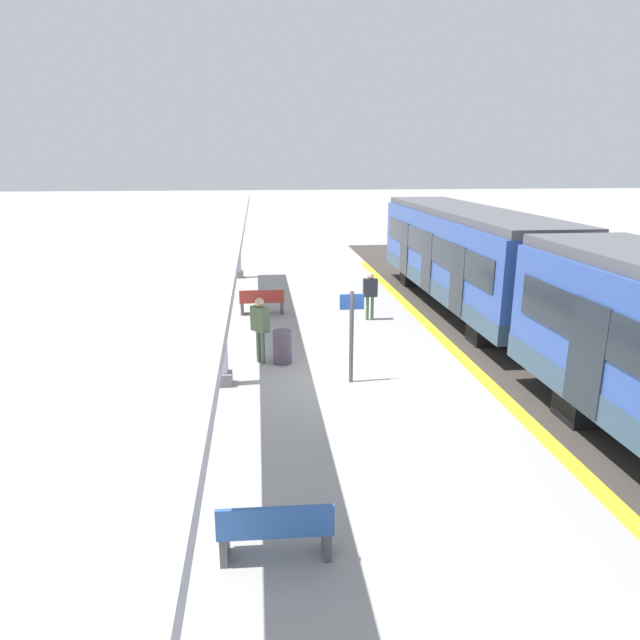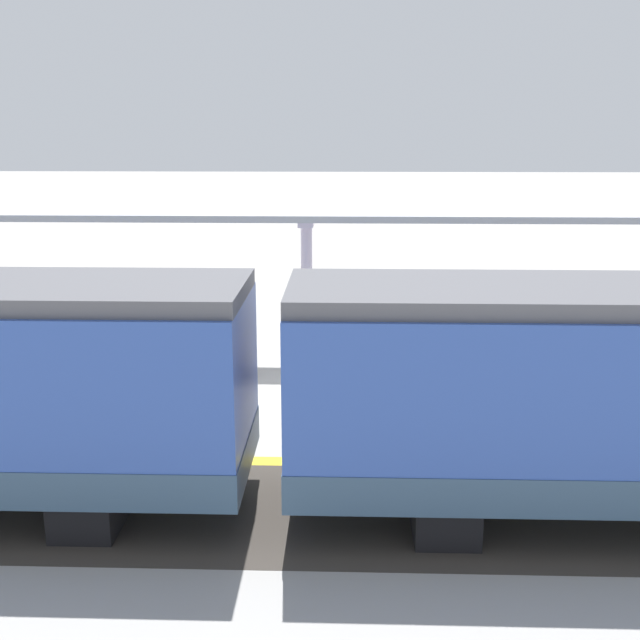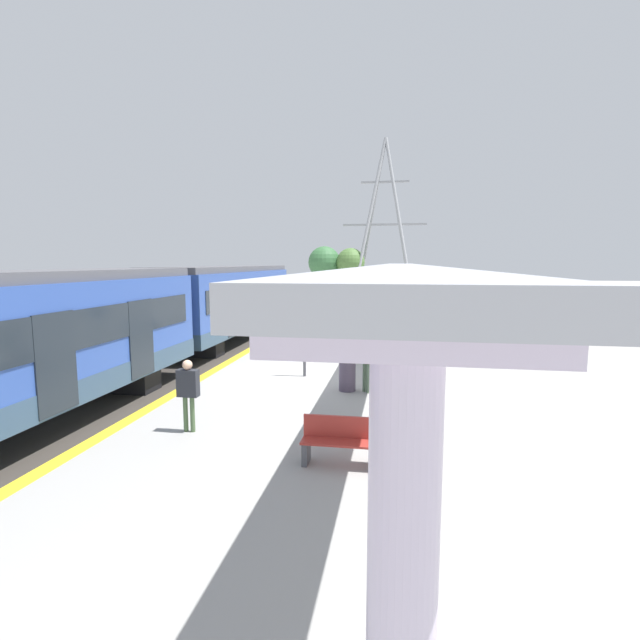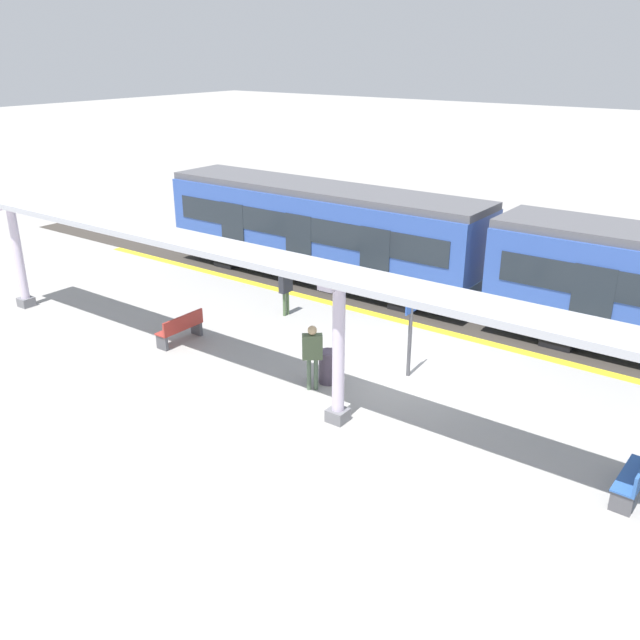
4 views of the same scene
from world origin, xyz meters
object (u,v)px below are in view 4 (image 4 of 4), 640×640
at_px(trash_bin, 328,367).
at_px(passenger_waiting_near_edge, 286,286).
at_px(passenger_by_the_benches, 312,350).
at_px(bench_near_end, 181,328).
at_px(train_near_carriage, 321,232).
at_px(platform_info_sign, 410,329).
at_px(bench_mid_platform, 637,477).
at_px(canopy_pillar_second, 339,352).
at_px(canopy_pillar_nearest, 18,256).

distance_m(trash_bin, passenger_waiting_near_edge, 4.91).
relative_size(trash_bin, passenger_by_the_benches, 0.50).
bearing_deg(bench_near_end, train_near_carriage, -179.19).
bearing_deg(passenger_by_the_benches, bench_near_end, -91.00).
bearing_deg(trash_bin, passenger_waiting_near_edge, -128.33).
bearing_deg(passenger_by_the_benches, platform_info_sign, 143.47).
xyz_separation_m(platform_info_sign, passenger_waiting_near_edge, (-1.48, -5.29, -0.34)).
bearing_deg(bench_mid_platform, platform_info_sign, -108.04).
relative_size(passenger_waiting_near_edge, passenger_by_the_benches, 0.92).
xyz_separation_m(passenger_waiting_near_edge, passenger_by_the_benches, (3.58, 3.74, 0.09)).
height_order(canopy_pillar_second, passenger_waiting_near_edge, canopy_pillar_second).
height_order(bench_near_end, passenger_waiting_near_edge, passenger_waiting_near_edge).
bearing_deg(canopy_pillar_second, passenger_by_the_benches, -122.68).
relative_size(bench_near_end, passenger_waiting_near_edge, 0.95).
relative_size(train_near_carriage, passenger_by_the_benches, 7.18).
bearing_deg(passenger_waiting_near_edge, platform_info_sign, 74.37).
bearing_deg(train_near_carriage, passenger_waiting_near_edge, 18.64).
height_order(canopy_pillar_nearest, bench_near_end, canopy_pillar_nearest).
xyz_separation_m(trash_bin, passenger_waiting_near_edge, (-3.03, -3.83, 0.56)).
distance_m(canopy_pillar_nearest, bench_mid_platform, 18.85).
xyz_separation_m(platform_info_sign, passenger_by_the_benches, (2.10, -1.55, -0.25)).
distance_m(canopy_pillar_nearest, canopy_pillar_second, 12.58).
xyz_separation_m(canopy_pillar_nearest, passenger_waiting_near_edge, (-4.48, 7.44, -0.75)).
xyz_separation_m(canopy_pillar_second, passenger_by_the_benches, (-0.90, -1.40, -0.67)).
relative_size(bench_mid_platform, passenger_waiting_near_edge, 0.95).
distance_m(train_near_carriage, canopy_pillar_nearest, 10.14).
height_order(trash_bin, platform_info_sign, platform_info_sign).
relative_size(canopy_pillar_nearest, trash_bin, 3.96).
bearing_deg(train_near_carriage, bench_mid_platform, 60.99).
bearing_deg(platform_info_sign, passenger_by_the_benches, -36.53).
bearing_deg(passenger_waiting_near_edge, bench_mid_platform, 73.08).
height_order(train_near_carriage, passenger_by_the_benches, train_near_carriage).
bearing_deg(platform_info_sign, bench_near_end, -72.47).
distance_m(platform_info_sign, passenger_waiting_near_edge, 5.51).
bearing_deg(bench_near_end, passenger_waiting_near_edge, 162.84).
xyz_separation_m(bench_near_end, trash_bin, (-0.47, 4.91, -0.01)).
xyz_separation_m(train_near_carriage, trash_bin, (6.52, 5.01, -1.40)).
bearing_deg(train_near_carriage, platform_info_sign, 52.46).
bearing_deg(bench_near_end, trash_bin, 95.44).
distance_m(train_near_carriage, passenger_waiting_near_edge, 3.78).
relative_size(canopy_pillar_second, passenger_by_the_benches, 1.99).
distance_m(bench_near_end, trash_bin, 4.93).
distance_m(train_near_carriage, bench_near_end, 7.12).
relative_size(train_near_carriage, passenger_waiting_near_edge, 7.82).
distance_m(canopy_pillar_second, bench_near_end, 6.43).
relative_size(train_near_carriage, bench_near_end, 8.25).
bearing_deg(trash_bin, canopy_pillar_second, 42.17).
bearing_deg(platform_info_sign, train_near_carriage, -127.54).
xyz_separation_m(bench_mid_platform, passenger_by_the_benches, (0.13, -7.59, 0.64)).
bearing_deg(passenger_by_the_benches, train_near_carriage, -145.18).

